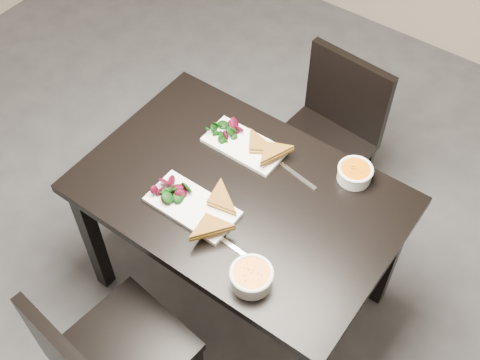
{
  "coord_description": "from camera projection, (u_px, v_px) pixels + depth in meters",
  "views": [
    {
      "loc": [
        0.9,
        -0.81,
        2.56
      ],
      "look_at": [
        0.09,
        0.31,
        0.82
      ],
      "focal_mm": 45.27,
      "sensor_mm": 36.0,
      "label": 1
    }
  ],
  "objects": [
    {
      "name": "ground",
      "position": [
        184.0,
        326.0,
        2.74
      ],
      "size": [
        5.0,
        5.0,
        0.0
      ],
      "primitive_type": "plane",
      "color": "#47474C",
      "rests_on": "ground"
    },
    {
      "name": "table",
      "position": [
        240.0,
        207.0,
        2.35
      ],
      "size": [
        1.2,
        0.8,
        0.75
      ],
      "color": "black",
      "rests_on": "ground"
    },
    {
      "name": "chair_near",
      "position": [
        106.0,
        359.0,
        2.14
      ],
      "size": [
        0.47,
        0.47,
        0.85
      ],
      "rotation": [
        0.0,
        0.0,
        -0.11
      ],
      "color": "black",
      "rests_on": "ground"
    },
    {
      "name": "chair_far",
      "position": [
        329.0,
        131.0,
        2.83
      ],
      "size": [
        0.45,
        0.45,
        0.85
      ],
      "rotation": [
        0.0,
        0.0,
        -0.08
      ],
      "color": "black",
      "rests_on": "ground"
    },
    {
      "name": "plate_near",
      "position": [
        192.0,
        206.0,
        2.22
      ],
      "size": [
        0.34,
        0.17,
        0.02
      ],
      "primitive_type": "cube",
      "color": "white",
      "rests_on": "table"
    },
    {
      "name": "sandwich_near",
      "position": [
        208.0,
        206.0,
        2.18
      ],
      "size": [
        0.19,
        0.16,
        0.06
      ],
      "primitive_type": null,
      "rotation": [
        0.0,
        0.0,
        0.2
      ],
      "color": "#AC7624",
      "rests_on": "plate_near"
    },
    {
      "name": "salad_near",
      "position": [
        171.0,
        188.0,
        2.23
      ],
      "size": [
        0.11,
        0.1,
        0.05
      ],
      "primitive_type": null,
      "color": "black",
      "rests_on": "plate_near"
    },
    {
      "name": "soup_bowl_near",
      "position": [
        251.0,
        276.0,
        2.01
      ],
      "size": [
        0.15,
        0.15,
        0.07
      ],
      "color": "white",
      "rests_on": "table"
    },
    {
      "name": "cutlery_near",
      "position": [
        238.0,
        250.0,
        2.11
      ],
      "size": [
        0.18,
        0.03,
        0.0
      ],
      "primitive_type": "cube",
      "rotation": [
        0.0,
        0.0,
        -0.07
      ],
      "color": "silver",
      "rests_on": "table"
    },
    {
      "name": "plate_far",
      "position": [
        244.0,
        146.0,
        2.41
      ],
      "size": [
        0.32,
        0.16,
        0.02
      ],
      "primitive_type": "cube",
      "color": "white",
      "rests_on": "table"
    },
    {
      "name": "sandwich_far",
      "position": [
        256.0,
        149.0,
        2.35
      ],
      "size": [
        0.2,
        0.19,
        0.05
      ],
      "primitive_type": null,
      "rotation": [
        0.0,
        0.0,
        0.57
      ],
      "color": "#AC7624",
      "rests_on": "plate_far"
    },
    {
      "name": "salad_far",
      "position": [
        224.0,
        130.0,
        2.42
      ],
      "size": [
        0.1,
        0.09,
        0.04
      ],
      "primitive_type": null,
      "color": "black",
      "rests_on": "plate_far"
    },
    {
      "name": "soup_bowl_far",
      "position": [
        355.0,
        172.0,
        2.29
      ],
      "size": [
        0.14,
        0.14,
        0.06
      ],
      "color": "white",
      "rests_on": "table"
    },
    {
      "name": "cutlery_far",
      "position": [
        298.0,
        176.0,
        2.32
      ],
      "size": [
        0.18,
        0.04,
        0.0
      ],
      "primitive_type": "cube",
      "rotation": [
        0.0,
        0.0,
        -0.16
      ],
      "color": "silver",
      "rests_on": "table"
    }
  ]
}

